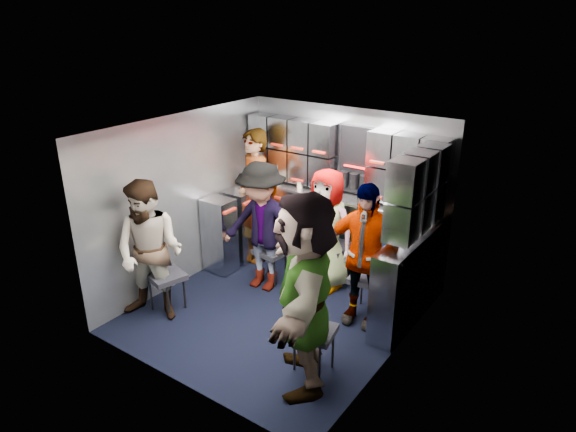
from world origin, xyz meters
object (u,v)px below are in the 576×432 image
Objects in this scene: jump_seat_mid_left at (271,253)px; attendant_arc_c at (326,230)px; jump_seat_mid_right at (369,280)px; attendant_arc_e at (304,292)px; jump_seat_center at (333,248)px; attendant_arc_b at (262,227)px; attendant_arc_d at (364,255)px; attendant_standing at (254,196)px; attendant_arc_a at (150,252)px; jump_seat_near_right at (314,334)px; jump_seat_near_left at (166,277)px.

jump_seat_mid_left is 0.29× the size of attendant_arc_c.
attendant_arc_e is (0.02, -1.35, 0.51)m from jump_seat_mid_right.
attendant_arc_c is at bearing 170.29° from attendant_arc_e.
jump_seat_center is at bearing 168.08° from attendant_arc_e.
jump_seat_mid_left is at bearing -142.62° from jump_seat_center.
attendant_arc_d is at bearing -3.22° from attendant_arc_b.
attendant_standing reaches higher than jump_seat_mid_left.
jump_seat_center is (0.61, 0.47, 0.05)m from jump_seat_mid_left.
jump_seat_mid_left is 1.98m from attendant_arc_e.
attendant_arc_c is at bearing 34.64° from attendant_arc_a.
jump_seat_mid_right is at bearing 17.98° from attendant_standing.
attendant_arc_b reaches higher than jump_seat_mid_left.
jump_seat_mid_right is 2.01m from attendant_standing.
attendant_arc_e is (-0.00, -0.18, 0.53)m from jump_seat_near_right.
jump_seat_center is 0.31× the size of attendant_arc_b.
jump_seat_center is 1.09× the size of jump_seat_near_right.
attendant_standing reaches higher than jump_seat_center.
jump_seat_center is 0.31× the size of attendant_arc_d.
jump_seat_mid_left is 0.24× the size of attendant_standing.
attendant_arc_c is at bearing 142.74° from attendant_arc_d.
jump_seat_mid_right is 0.26× the size of attendant_standing.
jump_seat_near_left is 2.21m from attendant_arc_d.
attendant_arc_b is at bearing 60.89° from jump_seat_near_left.
attendant_arc_d is at bearing 146.56° from attendant_arc_e.
jump_seat_center is 1.04× the size of jump_seat_mid_right.
attendant_arc_c is 1.79m from attendant_arc_e.
jump_seat_near_right is (0.74, -1.62, -0.04)m from jump_seat_center.
jump_seat_near_right is 0.28× the size of attendant_arc_b.
jump_seat_mid_left is 0.27× the size of attendant_arc_b.
jump_seat_mid_right is 0.84m from attendant_arc_c.
attendant_standing is 1.13× the size of attendant_arc_b.
attendant_standing reaches higher than attendant_arc_d.
jump_seat_near_left is 1.00× the size of jump_seat_mid_right.
jump_seat_near_left is 2.00m from attendant_arc_e.
attendant_arc_d is at bearing 12.68° from attendant_arc_a.
jump_seat_center is at bearing 37.35° from attendant_arc_a.
attendant_arc_a is 1.93m from attendant_arc_e.
attendant_arc_b reaches higher than jump_seat_near_left.
jump_seat_near_right is 0.25× the size of attendant_standing.
jump_seat_center is 0.33× the size of attendant_arc_c.
jump_seat_mid_right reaches higher than jump_seat_near_right.
attendant_arc_d reaches higher than jump_seat_mid_left.
jump_seat_mid_left is at bearing -179.07° from jump_seat_mid_right.
attendant_arc_e is (1.36, -1.33, 0.54)m from jump_seat_mid_left.
attendant_arc_b is (0.57, 1.03, 0.39)m from jump_seat_near_left.
attendant_arc_a reaches higher than jump_seat_near_left.
jump_seat_center reaches higher than jump_seat_near_right.
attendant_arc_c is (-0.74, 1.44, 0.36)m from jump_seat_near_right.
jump_seat_mid_left is 0.89× the size of jump_seat_center.
jump_seat_near_left is at bearing -178.27° from jump_seat_near_right.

